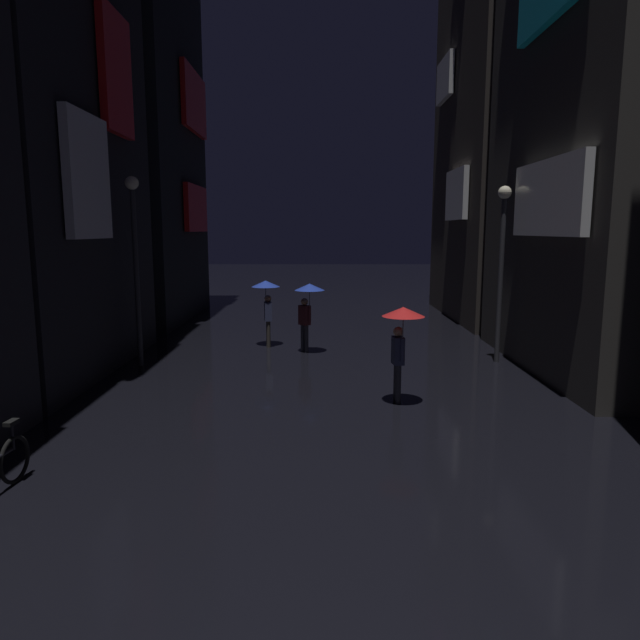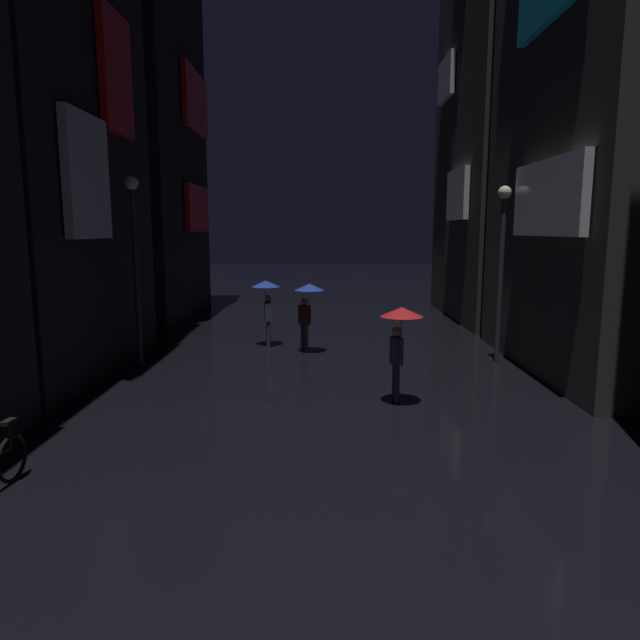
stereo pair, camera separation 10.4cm
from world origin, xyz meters
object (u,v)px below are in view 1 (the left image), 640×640
(pedestrian_foreground_right_red, at_px, (400,328))
(pedestrian_foreground_left_blue, at_px, (265,295))
(streetlamp_right_far, at_px, (500,252))
(streetlamp_left_far, at_px, (134,248))
(pedestrian_midstreet_centre_blue, at_px, (307,298))

(pedestrian_foreground_right_red, distance_m, pedestrian_foreground_left_blue, 7.06)
(pedestrian_foreground_right_red, relative_size, pedestrian_foreground_left_blue, 1.00)
(pedestrian_foreground_right_red, height_order, streetlamp_right_far, streetlamp_right_far)
(streetlamp_left_far, bearing_deg, streetlamp_right_far, 2.44)
(pedestrian_foreground_right_red, bearing_deg, pedestrian_foreground_left_blue, 119.16)
(pedestrian_midstreet_centre_blue, xyz_separation_m, pedestrian_foreground_right_red, (2.09, -5.19, 0.00))
(streetlamp_left_far, relative_size, streetlamp_right_far, 1.04)
(pedestrian_midstreet_centre_blue, height_order, pedestrian_foreground_left_blue, same)
(pedestrian_foreground_left_blue, bearing_deg, streetlamp_right_far, -18.21)
(pedestrian_foreground_left_blue, bearing_deg, streetlamp_left_far, -140.97)
(streetlamp_left_far, xyz_separation_m, streetlamp_right_far, (10.00, 0.43, -0.12))
(streetlamp_right_far, bearing_deg, pedestrian_foreground_right_red, -129.93)
(pedestrian_midstreet_centre_blue, relative_size, pedestrian_foreground_left_blue, 1.00)
(streetlamp_left_far, height_order, streetlamp_right_far, streetlamp_left_far)
(pedestrian_foreground_left_blue, height_order, streetlamp_right_far, streetlamp_right_far)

